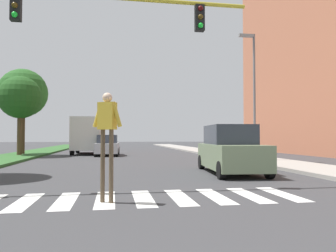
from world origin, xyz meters
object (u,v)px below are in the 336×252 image
object	(u,v)px
sedan_midblock	(108,146)
truck_box_delivery	(87,135)
suv_crossing	(230,150)
tree_far	(20,98)
pedestrian_performer	(107,129)
street_lamp_right	(253,85)
tree_distant	(23,93)
traffic_light_gantry	(16,32)

from	to	relation	value
sedan_midblock	truck_box_delivery	world-z (taller)	truck_box_delivery
suv_crossing	truck_box_delivery	distance (m)	17.88
tree_far	pedestrian_performer	size ratio (longest dim) A/B	2.37
pedestrian_performer	truck_box_delivery	world-z (taller)	truck_box_delivery
street_lamp_right	tree_distant	bearing A→B (deg)	149.31
pedestrian_performer	suv_crossing	distance (m)	7.22
street_lamp_right	pedestrian_performer	size ratio (longest dim) A/B	3.01
pedestrian_performer	tree_far	bearing A→B (deg)	110.33
sedan_midblock	street_lamp_right	bearing A→B (deg)	-43.35
street_lamp_right	truck_box_delivery	world-z (taller)	street_lamp_right
traffic_light_gantry	sedan_midblock	size ratio (longest dim) A/B	2.22
pedestrian_performer	sedan_midblock	world-z (taller)	pedestrian_performer
tree_far	suv_crossing	bearing A→B (deg)	-48.15
traffic_light_gantry	truck_box_delivery	xyz separation A→B (m)	(0.44, 19.72, -2.76)
traffic_light_gantry	suv_crossing	xyz separation A→B (m)	(7.43, 3.28, -3.46)
suv_crossing	sedan_midblock	size ratio (longest dim) A/B	1.09
street_lamp_right	pedestrian_performer	bearing A→B (deg)	-127.90
tree_far	pedestrian_performer	distance (m)	19.69
tree_far	sedan_midblock	bearing A→B (deg)	5.49
tree_distant	street_lamp_right	world-z (taller)	street_lamp_right
tree_far	traffic_light_gantry	size ratio (longest dim) A/B	0.61
sedan_midblock	truck_box_delivery	size ratio (longest dim) A/B	0.70
tree_far	truck_box_delivery	world-z (taller)	tree_far
tree_distant	truck_box_delivery	distance (m)	6.19
tree_far	suv_crossing	size ratio (longest dim) A/B	1.24
suv_crossing	sedan_midblock	distance (m)	14.60
tree_distant	pedestrian_performer	world-z (taller)	tree_distant
traffic_light_gantry	truck_box_delivery	bearing A→B (deg)	88.73
street_lamp_right	truck_box_delivery	distance (m)	15.44
tree_distant	traffic_light_gantry	world-z (taller)	tree_distant
tree_far	tree_distant	bearing A→B (deg)	97.45
traffic_light_gantry	sedan_midblock	world-z (taller)	traffic_light_gantry
suv_crossing	tree_far	bearing A→B (deg)	131.85
suv_crossing	pedestrian_performer	bearing A→B (deg)	-132.90
traffic_light_gantry	street_lamp_right	xyz separation A→B (m)	(10.89, 8.74, 0.20)
tree_distant	pedestrian_performer	distance (m)	21.26
sedan_midblock	pedestrian_performer	bearing A→B (deg)	-89.05
pedestrian_performer	sedan_midblock	xyz separation A→B (m)	(-0.31, 18.90, -0.90)
pedestrian_performer	truck_box_delivery	distance (m)	21.81
tree_distant	traffic_light_gantry	xyz separation A→B (m)	(4.43, -17.83, -0.57)
sedan_midblock	traffic_light_gantry	bearing A→B (deg)	-97.49
traffic_light_gantry	truck_box_delivery	size ratio (longest dim) A/B	1.56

